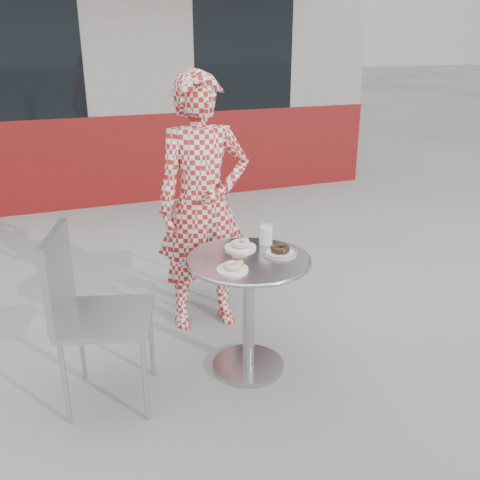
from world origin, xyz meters
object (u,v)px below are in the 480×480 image
object	(u,v)px
seated_person	(203,205)
plate_far	(241,245)
chair_far	(199,266)
plate_near	(233,267)
plate_checker	(280,251)
milk_cup	(266,234)
chair_left	(107,350)
bistro_table	(249,286)

from	to	relation	value
seated_person	plate_far	size ratio (longest dim) A/B	9.22
chair_far	plate_near	xyz separation A→B (m)	(-0.14, -1.09, 0.46)
plate_near	plate_checker	distance (m)	0.34
plate_far	chair_far	bearing A→B (deg)	90.40
seated_person	chair_far	bearing A→B (deg)	83.89
milk_cup	seated_person	bearing A→B (deg)	115.94
plate_near	milk_cup	size ratio (longest dim) A/B	1.29
chair_far	seated_person	bearing A→B (deg)	91.03
seated_person	plate_far	distance (m)	0.49
chair_far	chair_left	size ratio (longest dim) A/B	0.85
bistro_table	milk_cup	world-z (taller)	milk_cup
chair_far	plate_checker	world-z (taller)	chair_far
plate_near	plate_checker	size ratio (longest dim) A/B	0.86
plate_near	bistro_table	bearing A→B (deg)	40.74
bistro_table	plate_near	world-z (taller)	plate_near
bistro_table	chair_left	bearing A→B (deg)	179.32
bistro_table	plate_far	size ratio (longest dim) A/B	3.90
chair_left	milk_cup	world-z (taller)	chair_left
chair_left	seated_person	world-z (taller)	seated_person
bistro_table	seated_person	world-z (taller)	seated_person
plate_far	milk_cup	xyz separation A→B (m)	(0.16, 0.01, 0.04)
chair_far	chair_left	world-z (taller)	chair_left
chair_left	plate_far	size ratio (longest dim) A/B	5.32
seated_person	milk_cup	size ratio (longest dim) A/B	12.96
milk_cup	bistro_table	bearing A→B (deg)	-136.46
chair_left	seated_person	distance (m)	1.09
chair_far	chair_left	bearing A→B (deg)	61.97
bistro_table	plate_checker	distance (m)	0.26
chair_far	seated_person	distance (m)	0.67
bistro_table	chair_far	xyz separation A→B (m)	(0.01, 0.97, -0.27)
chair_far	plate_near	world-z (taller)	chair_far
plate_near	milk_cup	xyz separation A→B (m)	(0.31, 0.28, 0.04)
chair_left	plate_checker	distance (m)	1.05
chair_left	plate_near	distance (m)	0.78
chair_far	plate_checker	distance (m)	1.09
chair_far	milk_cup	xyz separation A→B (m)	(0.16, -0.81, 0.50)
plate_checker	chair_left	bearing A→B (deg)	179.22
plate_far	plate_checker	distance (m)	0.23
chair_left	plate_near	size ratio (longest dim) A/B	5.81
seated_person	plate_checker	world-z (taller)	seated_person
plate_near	milk_cup	world-z (taller)	milk_cup
chair_left	plate_far	xyz separation A→B (m)	(0.79, 0.14, 0.42)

